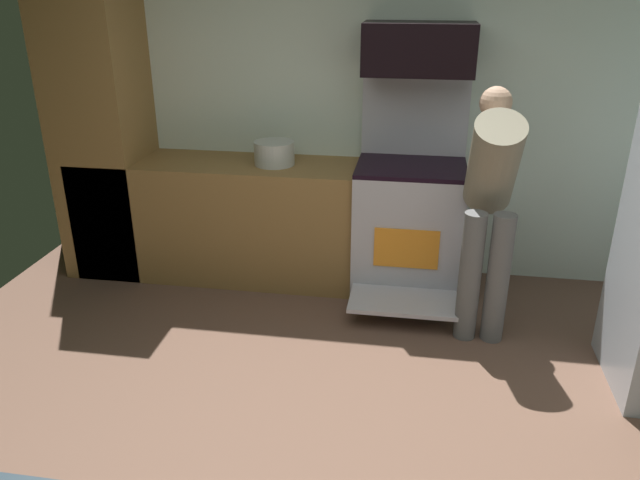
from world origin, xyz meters
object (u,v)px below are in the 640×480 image
(oven_range, at_px, (408,223))
(stock_pot, at_px, (274,153))
(microwave, at_px, (419,49))
(person_cook, at_px, (490,198))

(oven_range, height_order, stock_pot, oven_range)
(microwave, bearing_deg, oven_range, -90.00)
(person_cook, distance_m, stock_pot, 1.58)
(oven_range, height_order, person_cook, oven_range)
(person_cook, height_order, stock_pot, person_cook)
(microwave, bearing_deg, person_cook, -51.61)
(stock_pot, bearing_deg, microwave, 4.64)
(microwave, relative_size, person_cook, 0.48)
(oven_range, xyz_separation_m, stock_pot, (-0.99, 0.01, 0.47))
(person_cook, bearing_deg, oven_range, 133.01)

